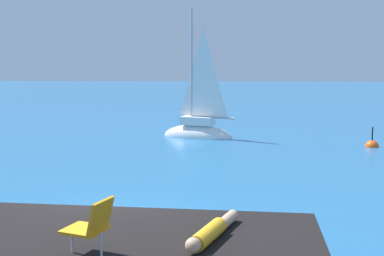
{
  "coord_description": "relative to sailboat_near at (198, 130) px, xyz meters",
  "views": [
    {
      "loc": [
        2.34,
        -10.03,
        3.6
      ],
      "look_at": [
        1.06,
        10.61,
        0.83
      ],
      "focal_mm": 46.99,
      "sensor_mm": 36.0,
      "label": 1
    }
  ],
  "objects": [
    {
      "name": "ground_plane",
      "position": [
        -1.17,
        -13.61,
        -0.36
      ],
      "size": [
        160.0,
        160.0,
        0.0
      ],
      "primitive_type": "plane",
      "color": "#236093"
    },
    {
      "name": "sailboat_near",
      "position": [
        0.0,
        0.0,
        0.0
      ],
      "size": [
        3.66,
        2.27,
        6.59
      ],
      "rotation": [
        0.0,
        0.0,
        2.8
      ],
      "color": "white",
      "rests_on": "ground"
    },
    {
      "name": "person_sunbather",
      "position": [
        1.02,
        -16.54,
        0.75
      ],
      "size": [
        0.76,
        1.69,
        0.25
      ],
      "rotation": [
        0.0,
        0.0,
        1.22
      ],
      "color": "gold",
      "rests_on": "shore_ledge"
    },
    {
      "name": "beach_chair",
      "position": [
        -0.57,
        -17.28,
        1.08
      ],
      "size": [
        0.72,
        0.65,
        0.8
      ],
      "rotation": [
        0.0,
        0.0,
        2.8
      ],
      "color": "orange",
      "rests_on": "shore_ledge"
    },
    {
      "name": "marker_buoy",
      "position": [
        7.48,
        -2.28,
        -0.35
      ],
      "size": [
        0.56,
        0.56,
        1.13
      ],
      "color": "#EA5114",
      "rests_on": "ground"
    }
  ]
}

